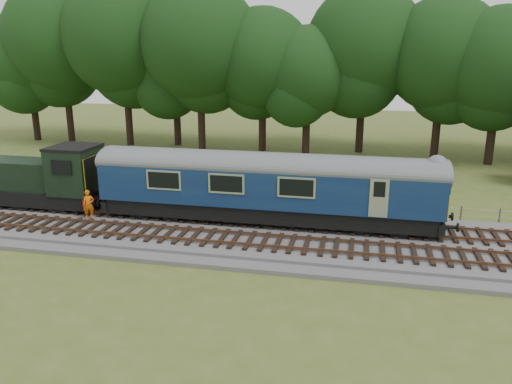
# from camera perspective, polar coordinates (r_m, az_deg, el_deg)

# --- Properties ---
(ground) EXTENTS (120.00, 120.00, 0.00)m
(ground) POSITION_cam_1_polar(r_m,az_deg,el_deg) (25.84, 1.58, -5.23)
(ground) COLOR #495C22
(ground) RESTS_ON ground
(ballast) EXTENTS (70.00, 7.00, 0.35)m
(ballast) POSITION_cam_1_polar(r_m,az_deg,el_deg) (25.77, 1.59, -4.87)
(ballast) COLOR #4C4C4F
(ballast) RESTS_ON ground
(track_north) EXTENTS (67.20, 2.40, 0.21)m
(track_north) POSITION_cam_1_polar(r_m,az_deg,el_deg) (26.99, 2.14, -3.37)
(track_north) COLOR black
(track_north) RESTS_ON ballast
(track_south) EXTENTS (67.20, 2.40, 0.21)m
(track_south) POSITION_cam_1_polar(r_m,az_deg,el_deg) (24.22, 0.89, -5.65)
(track_south) COLOR black
(track_south) RESTS_ON ballast
(fence) EXTENTS (64.00, 0.12, 1.00)m
(fence) POSITION_cam_1_polar(r_m,az_deg,el_deg) (30.02, 3.18, -2.21)
(fence) COLOR #6B6054
(fence) RESTS_ON ground
(tree_line) EXTENTS (70.00, 8.00, 18.00)m
(tree_line) POSITION_cam_1_polar(r_m,az_deg,el_deg) (46.84, 6.59, 4.31)
(tree_line) COLOR black
(tree_line) RESTS_ON ground
(dmu_railcar) EXTENTS (18.05, 2.86, 3.88)m
(dmu_railcar) POSITION_cam_1_polar(r_m,az_deg,el_deg) (26.43, 1.19, 1.19)
(dmu_railcar) COLOR black
(dmu_railcar) RESTS_ON ground
(shunter_loco) EXTENTS (8.91, 2.60, 3.38)m
(shunter_loco) POSITION_cam_1_polar(r_m,az_deg,el_deg) (32.20, -23.94, 1.33)
(shunter_loco) COLOR black
(shunter_loco) RESTS_ON ground
(worker) EXTENTS (0.71, 0.64, 1.63)m
(worker) POSITION_cam_1_polar(r_m,az_deg,el_deg) (28.84, -18.59, -1.37)
(worker) COLOR #DF610B
(worker) RESTS_ON ballast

